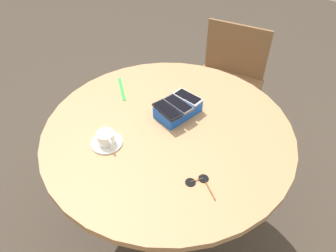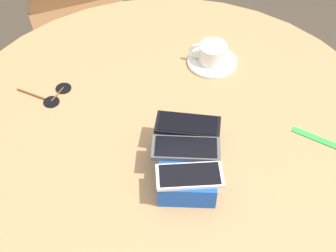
{
  "view_description": "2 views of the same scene",
  "coord_description": "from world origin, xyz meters",
  "views": [
    {
      "loc": [
        0.78,
        0.68,
        1.75
      ],
      "look_at": [
        0.0,
        0.0,
        0.79
      ],
      "focal_mm": 35.0,
      "sensor_mm": 36.0,
      "label": 1
    },
    {
      "loc": [
        -0.71,
        0.06,
        1.6
      ],
      "look_at": [
        0.0,
        0.0,
        0.79
      ],
      "focal_mm": 50.0,
      "sensor_mm": 36.0,
      "label": 2
    }
  ],
  "objects": [
    {
      "name": "phone_black",
      "position": [
        -0.04,
        -0.04,
        0.84
      ],
      "size": [
        0.09,
        0.15,
        0.01
      ],
      "color": "black",
      "rests_on": "phone_box"
    },
    {
      "name": "chair_near_window",
      "position": [
        0.9,
        0.28,
        0.43
      ],
      "size": [
        0.5,
        0.5,
        0.81
      ],
      "color": "brown",
      "rests_on": "ground_plane"
    },
    {
      "name": "phone_gray",
      "position": [
        -0.1,
        -0.03,
        0.84
      ],
      "size": [
        0.08,
        0.15,
        0.01
      ],
      "color": "#515156",
      "rests_on": "phone_box"
    },
    {
      "name": "round_table",
      "position": [
        0.0,
        0.0,
        0.68
      ],
      "size": [
        1.09,
        1.09,
        0.77
      ],
      "color": "#2D2D2D",
      "rests_on": "ground_plane"
    },
    {
      "name": "saucer",
      "position": [
        0.23,
        -0.14,
        0.78
      ],
      "size": [
        0.13,
        0.13,
        0.01
      ],
      "primitive_type": "cylinder",
      "color": "white",
      "rests_on": "round_table"
    },
    {
      "name": "sunglasses",
      "position": [
        0.14,
        0.27,
        0.77
      ],
      "size": [
        0.09,
        0.14,
        0.01
      ],
      "color": "black",
      "rests_on": "round_table"
    },
    {
      "name": "coffee_cup",
      "position": [
        0.23,
        -0.13,
        0.81
      ],
      "size": [
        0.07,
        0.1,
        0.05
      ],
      "color": "white",
      "rests_on": "saucer"
    },
    {
      "name": "phone_box",
      "position": [
        -0.11,
        -0.03,
        0.8
      ],
      "size": [
        0.21,
        0.14,
        0.06
      ],
      "color": "blue",
      "rests_on": "round_table"
    },
    {
      "name": "lanyard_strap",
      "position": [
        -0.07,
        -0.37,
        0.77
      ],
      "size": [
        0.12,
        0.17,
        0.0
      ],
      "primitive_type": "cube",
      "rotation": [
        0.0,
        0.0,
        0.96
      ],
      "color": "green",
      "rests_on": "round_table"
    },
    {
      "name": "phone_white",
      "position": [
        -0.17,
        -0.03,
        0.83
      ],
      "size": [
        0.06,
        0.13,
        0.01
      ],
      "color": "silver",
      "rests_on": "phone_box"
    }
  ]
}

